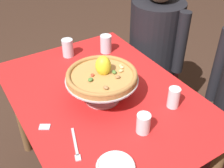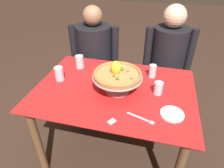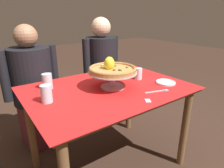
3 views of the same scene
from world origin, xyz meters
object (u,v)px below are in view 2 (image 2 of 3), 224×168
at_px(pizza_stand, 117,81).
at_px(water_glass_back_right, 152,72).
at_px(water_glass_side_left, 59,74).
at_px(diner_right, 166,67).
at_px(side_plate, 172,114).
at_px(dinner_fork, 142,119).
at_px(water_glass_side_right, 158,89).
at_px(water_glass_back_left, 80,63).
at_px(pizza, 117,74).
at_px(sugar_packet, 112,121).
at_px(diner_left, 95,60).

distance_m(pizza_stand, water_glass_back_right, 0.37).
relative_size(water_glass_side_left, diner_right, 0.09).
distance_m(side_plate, dinner_fork, 0.21).
distance_m(water_glass_side_right, water_glass_back_left, 0.76).
bearing_deg(water_glass_back_left, side_plate, -28.44).
relative_size(pizza, sugar_packet, 7.21).
height_order(pizza, dinner_fork, pizza).
height_order(water_glass_back_left, sugar_packet, water_glass_back_left).
distance_m(dinner_fork, diner_right, 1.02).
xyz_separation_m(pizza, diner_right, (0.37, 0.73, -0.28)).
relative_size(water_glass_side_right, side_plate, 0.61).
bearing_deg(water_glass_back_right, diner_left, 146.85).
bearing_deg(water_glass_back_right, pizza_stand, -131.47).
relative_size(side_plate, diner_right, 0.13).
bearing_deg(diner_left, side_plate, -46.67).
bearing_deg(diner_right, side_plate, -87.45).
xyz_separation_m(pizza_stand, sugar_packet, (0.04, -0.34, -0.09)).
distance_m(pizza, water_glass_back_left, 0.51).
height_order(water_glass_side_right, water_glass_side_left, water_glass_side_left).
distance_m(pizza, diner_right, 0.87).
bearing_deg(water_glass_side_left, water_glass_back_right, 17.94).
bearing_deg(water_glass_side_right, side_plate, -63.68).
distance_m(water_glass_side_right, side_plate, 0.24).
relative_size(pizza_stand, water_glass_side_right, 3.79).
relative_size(water_glass_side_right, diner_right, 0.08).
height_order(water_glass_side_right, water_glass_back_right, water_glass_back_right).
relative_size(pizza, water_glass_side_right, 3.67).
bearing_deg(water_glass_side_left, water_glass_back_left, 70.37).
xyz_separation_m(water_glass_back_right, diner_right, (0.13, 0.46, -0.18)).
bearing_deg(water_glass_back_right, sugar_packet, -108.02).
relative_size(side_plate, dinner_fork, 0.85).
xyz_separation_m(sugar_packet, diner_left, (-0.47, 1.05, -0.15)).
bearing_deg(sugar_packet, water_glass_side_left, 145.63).
relative_size(pizza, diner_left, 0.30).
bearing_deg(sugar_packet, diner_right, 72.98).
height_order(water_glass_side_left, sugar_packet, water_glass_side_left).
xyz_separation_m(side_plate, diner_left, (-0.84, 0.89, -0.15)).
height_order(water_glass_back_right, diner_left, diner_left).
distance_m(side_plate, diner_right, 0.92).
xyz_separation_m(water_glass_back_left, sugar_packet, (0.46, -0.61, -0.05)).
xyz_separation_m(water_glass_back_left, diner_left, (-0.01, 0.44, -0.19)).
distance_m(water_glass_back_right, sugar_packet, 0.65).
relative_size(pizza, water_glass_back_right, 3.27).
bearing_deg(diner_left, pizza, -59.05).
height_order(pizza, sugar_packet, pizza).
xyz_separation_m(pizza, water_glass_side_right, (0.31, 0.04, -0.11)).
distance_m(water_glass_side_left, side_plate, 0.94).
relative_size(sugar_packet, diner_left, 0.04).
bearing_deg(sugar_packet, water_glass_back_right, 71.98).
bearing_deg(sugar_packet, diner_left, 114.13).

